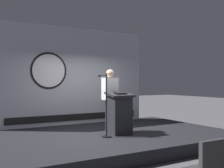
% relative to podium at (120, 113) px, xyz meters
% --- Properties ---
extents(ground_plane, '(40.00, 40.00, 0.00)m').
position_rel_podium_xyz_m(ground_plane, '(-0.29, 0.31, -0.83)').
color(ground_plane, '#4C4C51').
extents(stage_platform, '(6.40, 4.00, 0.30)m').
position_rel_podium_xyz_m(stage_platform, '(-0.29, 0.31, -0.68)').
color(stage_platform, black).
rests_on(stage_platform, ground).
extents(banner_display, '(4.79, 0.12, 3.01)m').
position_rel_podium_xyz_m(banner_display, '(-0.31, 2.16, 0.97)').
color(banner_display, '#B2B7C1').
rests_on(banner_display, stage_platform).
extents(podium, '(0.64, 0.50, 1.08)m').
position_rel_podium_xyz_m(podium, '(0.00, 0.00, 0.00)').
color(podium, '#26262B').
rests_on(podium, stage_platform).
extents(speaker_person, '(0.40, 0.26, 1.65)m').
position_rel_podium_xyz_m(speaker_person, '(-0.01, 0.48, 0.32)').
color(speaker_person, black).
rests_on(speaker_person, stage_platform).
extents(microphone_stand, '(0.24, 0.53, 1.53)m').
position_rel_podium_xyz_m(microphone_stand, '(-0.47, -0.10, 0.02)').
color(microphone_stand, black).
rests_on(microphone_stand, stage_platform).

